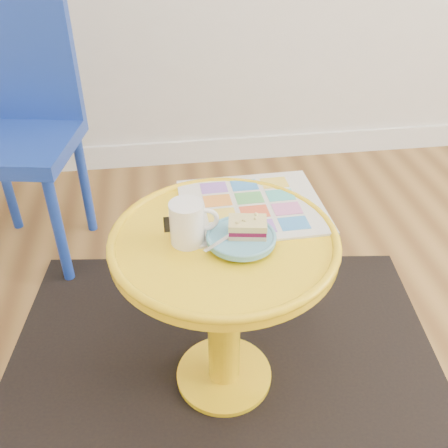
{
  "coord_description": "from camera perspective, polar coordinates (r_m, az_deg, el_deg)",
  "views": [
    {
      "loc": [
        -0.7,
        -0.29,
        1.21
      ],
      "look_at": [
        -0.57,
        0.64,
        0.55
      ],
      "focal_mm": 40.0,
      "sensor_mm": 36.0,
      "label": 1
    }
  ],
  "objects": [
    {
      "name": "room_walls",
      "position": [
        1.75,
        -15.85,
        -7.79
      ],
      "size": [
        4.0,
        4.0,
        4.0
      ],
      "color": "silver",
      "rests_on": "ground"
    },
    {
      "name": "rug",
      "position": [
        1.53,
        -0.0,
        -17.05
      ],
      "size": [
        1.42,
        1.25,
        0.01
      ],
      "primitive_type": "cube",
      "rotation": [
        0.0,
        0.0,
        -0.12
      ],
      "color": "black",
      "rests_on": "ground"
    },
    {
      "name": "side_table",
      "position": [
        1.26,
        -0.0,
        -6.86
      ],
      "size": [
        0.54,
        0.54,
        0.51
      ],
      "color": "yellow",
      "rests_on": "ground"
    },
    {
      "name": "chair",
      "position": [
        1.9,
        -22.41,
        10.81
      ],
      "size": [
        0.46,
        0.46,
        0.89
      ],
      "rotation": [
        0.0,
        0.0,
        -0.19
      ],
      "color": "#1937A4",
      "rests_on": "ground"
    },
    {
      "name": "newspaper",
      "position": [
        1.28,
        3.19,
        2.09
      ],
      "size": [
        0.37,
        0.31,
        0.01
      ],
      "primitive_type": "cube",
      "rotation": [
        0.0,
        0.0,
        0.02
      ],
      "color": "silver",
      "rests_on": "side_table"
    },
    {
      "name": "mug",
      "position": [
        1.13,
        -4.14,
        0.26
      ],
      "size": [
        0.11,
        0.08,
        0.1
      ],
      "rotation": [
        0.0,
        0.0,
        0.01
      ],
      "color": "white",
      "rests_on": "side_table"
    },
    {
      "name": "plate",
      "position": [
        1.14,
        1.97,
        -1.62
      ],
      "size": [
        0.16,
        0.16,
        0.02
      ],
      "color": "#5DA8C5",
      "rests_on": "newspaper"
    },
    {
      "name": "cake_slice",
      "position": [
        1.13,
        2.7,
        -0.36
      ],
      "size": [
        0.09,
        0.07,
        0.04
      ],
      "rotation": [
        0.0,
        0.0,
        -0.17
      ],
      "color": "#D3BC8C",
      "rests_on": "plate"
    },
    {
      "name": "fork",
      "position": [
        1.13,
        0.55,
        -1.46
      ],
      "size": [
        0.12,
        0.1,
        0.0
      ],
      "rotation": [
        0.0,
        0.0,
        -0.9
      ],
      "color": "silver",
      "rests_on": "plate"
    }
  ]
}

